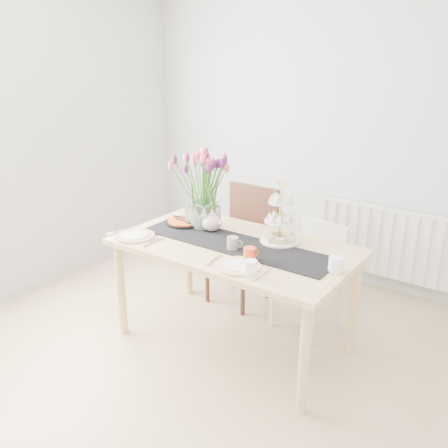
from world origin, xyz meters
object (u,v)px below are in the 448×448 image
Objects in this scene: mug_white at (250,268)px; tulip_vase at (202,178)px; radiator at (385,242)px; plate_left at (135,236)px; cake_stand at (280,227)px; cream_jug at (336,265)px; chair_brown at (245,235)px; dining_table at (234,255)px; plate_right at (238,266)px; mug_grey at (233,244)px; chair_white at (314,268)px; tart_tin at (185,222)px; mug_orange at (250,255)px; teapot at (212,223)px.

tulip_vase is at bearing 179.41° from mug_white.
plate_left is (-1.23, -1.70, 0.31)m from radiator.
cake_stand is (0.61, 0.06, -0.26)m from tulip_vase.
cream_jug is (0.13, -1.42, 0.34)m from radiator.
cake_stand reaches higher than radiator.
chair_brown is at bearing 142.97° from cake_stand.
chair_brown is 1.20m from mug_white.
plate_left reaches higher than dining_table.
cake_stand is 0.51m from plate_right.
radiator is at bearing 43.86° from mug_grey.
mug_grey is at bearing -105.09° from chair_white.
tart_tin is at bearing -143.56° from chair_white.
plate_left is at bearing -120.40° from tulip_vase.
mug_grey reaches higher than radiator.
mug_grey is at bearing 173.09° from mug_white.
chair_white is 8.99× the size of mug_grey.
mug_orange reaches higher than chair_white.
tulip_vase is 2.46× the size of plate_right.
tart_tin is at bearing -165.83° from cream_jug.
tulip_vase reaches higher than radiator.
mug_orange is at bearing -21.17° from tart_tin.
chair_white is 0.97m from mug_white.
cake_stand is at bearing -98.05° from chair_white.
teapot reaches higher than plate_left.
tulip_vase is (-0.38, 0.15, 0.45)m from dining_table.
cake_stand is 4.51× the size of cream_jug.
mug_white is (0.30, -0.26, 0.00)m from mug_grey.
cake_stand is 0.77m from tart_tin.
mug_white reaches higher than chair_white.
plate_right is at bearing -90.52° from cake_stand.
cake_stand is 1.42× the size of plate_right.
dining_table is at bearing 168.68° from mug_white.
dining_table is 0.51m from mug_white.
mug_orange is (-0.35, -1.59, 0.35)m from radiator.
plate_left is (-0.26, -0.44, -0.37)m from tulip_vase.
tulip_vase is 7.69× the size of mug_grey.
mug_grey is at bearing -22.35° from teapot.
dining_table is at bearing 127.36° from plate_right.
tart_tin is 1.02× the size of plate_right.
plate_right is (0.61, -0.44, -0.37)m from tulip_vase.
mug_white reaches higher than cream_jug.
plate_left is at bearing -150.19° from cake_stand.
radiator is 13.60× the size of mug_grey.
tulip_vase is 1.74× the size of cake_stand.
chair_brown reaches higher than plate_left.
mug_white reaches higher than mug_grey.
cream_jug is 0.31× the size of plate_left.
plate_right is (-0.00, -0.50, -0.11)m from cake_stand.
tart_tin is 0.61m from mug_grey.
dining_table is 0.69m from chair_white.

